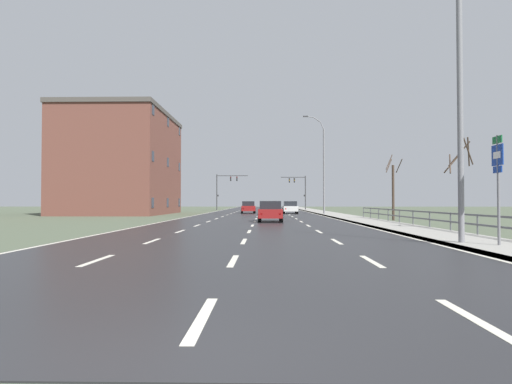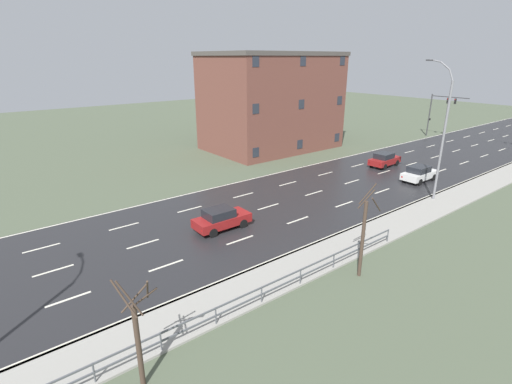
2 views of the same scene
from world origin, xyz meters
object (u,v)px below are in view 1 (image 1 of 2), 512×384
car_distant (290,207)px  street_lamp_midground (323,166)px  street_lamp_foreground (455,87)px  highway_sign (498,176)px  brick_building (122,164)px  traffic_signal_left (224,185)px  traffic_signal_right (299,187)px  car_near_left (270,211)px  car_far_right (248,207)px

car_distant → street_lamp_midground: bearing=-48.8°
street_lamp_foreground → street_lamp_midground: bearing=90.0°
highway_sign → brick_building: brick_building is taller
traffic_signal_left → traffic_signal_right: bearing=-0.8°
street_lamp_foreground → car_near_left: bearing=109.7°
brick_building → car_near_left: bearing=-47.8°
car_distant → car_far_right: (-5.35, 2.00, 0.00)m
car_distant → brick_building: bearing=-174.9°
highway_sign → car_far_right: (-9.84, 42.06, -1.57)m
street_lamp_midground → brick_building: brick_building is taller
street_lamp_midground → car_far_right: bearing=145.9°
street_lamp_midground → traffic_signal_right: 26.73m
car_distant → brick_building: brick_building is taller
highway_sign → traffic_signal_left: size_ratio=0.58×
car_near_left → car_far_right: size_ratio=0.98×
highway_sign → brick_building: bearing=123.4°
traffic_signal_right → car_distant: traffic_signal_right is taller
traffic_signal_right → car_far_right: (-8.29, -20.65, -3.36)m
street_lamp_midground → car_distant: street_lamp_midground is taller
street_lamp_midground → traffic_signal_right: bearing=91.3°
highway_sign → car_distant: 40.35m
highway_sign → car_far_right: 43.23m
traffic_signal_right → car_distant: (-2.95, -22.64, -3.36)m
brick_building → highway_sign: bearing=-56.6°
car_distant → traffic_signal_right: bearing=82.4°
car_near_left → street_lamp_midground: bearing=70.7°
street_lamp_foreground → highway_sign: size_ratio=3.05×
traffic_signal_left → car_near_left: bearing=-80.1°
traffic_signal_right → traffic_signal_left: size_ratio=0.95×
traffic_signal_left → highway_sign: bearing=-76.6°
traffic_signal_left → car_near_left: traffic_signal_left is taller
car_near_left → brick_building: 27.23m
traffic_signal_left → brick_building: size_ratio=0.38×
street_lamp_foreground → street_lamp_midground: size_ratio=0.98×
car_far_right → street_lamp_midground: bearing=-37.6°
street_lamp_midground → car_near_left: (-6.28, -17.61, -4.85)m
traffic_signal_left → brick_building: bearing=-112.5°
traffic_signal_left → car_far_right: size_ratio=1.53×
traffic_signal_left → street_lamp_midground: bearing=-62.5°
highway_sign → brick_building: 45.88m
street_lamp_foreground → brick_building: size_ratio=0.67×
street_lamp_foreground → car_distant: street_lamp_foreground is taller
highway_sign → car_far_right: size_ratio=0.88×
street_lamp_foreground → highway_sign: (0.95, -0.91, -3.14)m
highway_sign → traffic_signal_left: (-14.93, 62.89, 2.05)m
brick_building → traffic_signal_left: bearing=67.5°
brick_building → car_far_right: bearing=14.2°
traffic_signal_right → car_far_right: bearing=-111.9°
traffic_signal_right → car_near_left: 44.78m
street_lamp_midground → car_near_left: street_lamp_midground is taller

